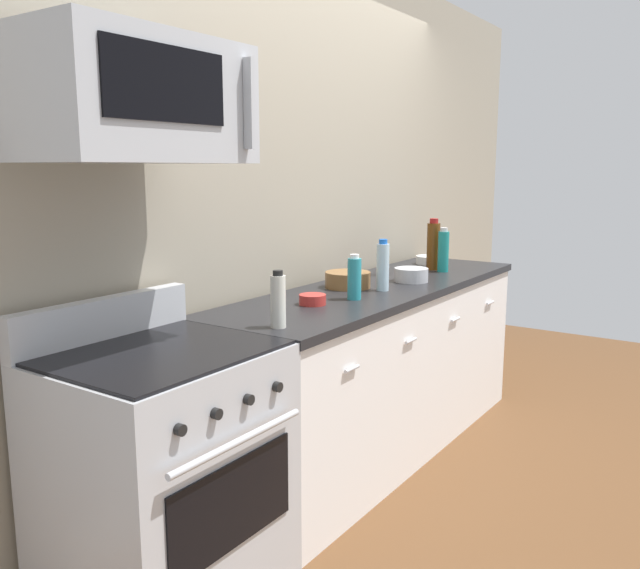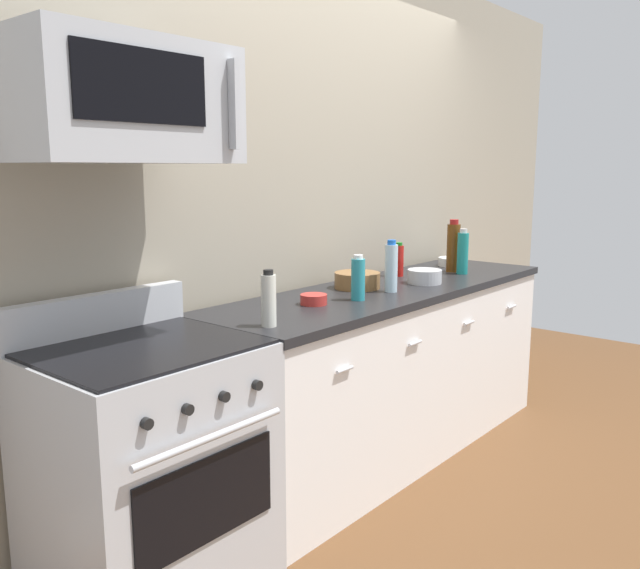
# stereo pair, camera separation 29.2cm
# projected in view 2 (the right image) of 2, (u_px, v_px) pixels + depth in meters

# --- Properties ---
(ground_plane) EXTENTS (6.51, 6.51, 0.00)m
(ground_plane) POSITION_uv_depth(u_px,v_px,m) (388.00, 450.00, 3.62)
(ground_plane) COLOR brown
(back_wall) EXTENTS (5.42, 0.10, 2.70)m
(back_wall) POSITION_uv_depth(u_px,v_px,m) (331.00, 202.00, 3.64)
(back_wall) COLOR #9E937F
(back_wall) RESTS_ON ground_plane
(counter_unit) EXTENTS (2.33, 0.66, 0.92)m
(counter_unit) POSITION_uv_depth(u_px,v_px,m) (389.00, 370.00, 3.54)
(counter_unit) COLOR white
(counter_unit) RESTS_ON ground_plane
(range_oven) EXTENTS (0.76, 0.69, 1.07)m
(range_oven) POSITION_uv_depth(u_px,v_px,m) (149.00, 466.00, 2.38)
(range_oven) COLOR #B7BABF
(range_oven) RESTS_ON ground_plane
(microwave) EXTENTS (0.74, 0.44, 0.40)m
(microwave) POSITION_uv_depth(u_px,v_px,m) (123.00, 102.00, 2.18)
(microwave) COLOR #B7BABF
(bottle_hot_sauce_red) EXTENTS (0.05, 0.05, 0.19)m
(bottle_hot_sauce_red) POSITION_uv_depth(u_px,v_px,m) (399.00, 260.00, 3.76)
(bottle_hot_sauce_red) COLOR #B21914
(bottle_hot_sauce_red) RESTS_ON countertop_slab
(bottle_vinegar_white) EXTENTS (0.06, 0.06, 0.23)m
(bottle_vinegar_white) POSITION_uv_depth(u_px,v_px,m) (269.00, 300.00, 2.56)
(bottle_vinegar_white) COLOR silver
(bottle_vinegar_white) RESTS_ON countertop_slab
(bottle_water_clear) EXTENTS (0.06, 0.06, 0.26)m
(bottle_water_clear) POSITION_uv_depth(u_px,v_px,m) (391.00, 267.00, 3.28)
(bottle_water_clear) COLOR silver
(bottle_water_clear) RESTS_ON countertop_slab
(bottle_dish_soap) EXTENTS (0.07, 0.07, 0.22)m
(bottle_dish_soap) POSITION_uv_depth(u_px,v_px,m) (358.00, 279.00, 3.07)
(bottle_dish_soap) COLOR teal
(bottle_dish_soap) RESTS_ON countertop_slab
(bottle_sparkling_teal) EXTENTS (0.07, 0.07, 0.27)m
(bottle_sparkling_teal) POSITION_uv_depth(u_px,v_px,m) (463.00, 253.00, 3.84)
(bottle_sparkling_teal) COLOR #197F7A
(bottle_sparkling_teal) RESTS_ON countertop_slab
(bottle_wine_amber) EXTENTS (0.08, 0.08, 0.31)m
(bottle_wine_amber) POSITION_uv_depth(u_px,v_px,m) (453.00, 247.00, 3.91)
(bottle_wine_amber) COLOR #59330F
(bottle_wine_amber) RESTS_ON countertop_slab
(bowl_red_small) EXTENTS (0.12, 0.12, 0.05)m
(bowl_red_small) POSITION_uv_depth(u_px,v_px,m) (314.00, 299.00, 2.99)
(bowl_red_small) COLOR #B72D28
(bowl_red_small) RESTS_ON countertop_slab
(bowl_wooden_salad) EXTENTS (0.24, 0.24, 0.08)m
(bowl_wooden_salad) POSITION_uv_depth(u_px,v_px,m) (357.00, 280.00, 3.39)
(bowl_wooden_salad) COLOR brown
(bowl_wooden_salad) RESTS_ON countertop_slab
(bowl_white_ceramic) EXTENTS (0.18, 0.18, 0.05)m
(bowl_white_ceramic) POSITION_uv_depth(u_px,v_px,m) (453.00, 261.00, 4.16)
(bowl_white_ceramic) COLOR white
(bowl_white_ceramic) RESTS_ON countertop_slab
(bowl_steel_prep) EXTENTS (0.18, 0.18, 0.07)m
(bowl_steel_prep) POSITION_uv_depth(u_px,v_px,m) (425.00, 276.00, 3.53)
(bowl_steel_prep) COLOR #B2B5BA
(bowl_steel_prep) RESTS_ON countertop_slab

